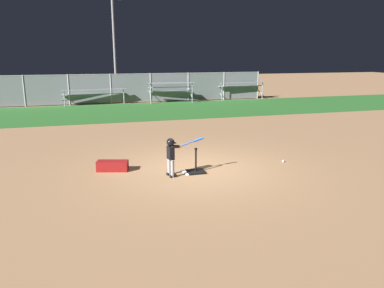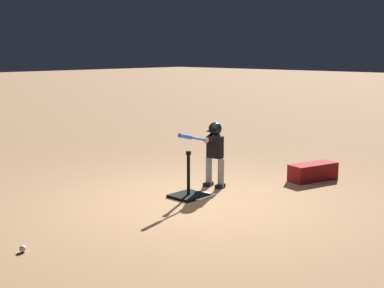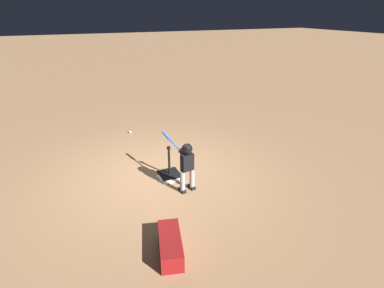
{
  "view_description": "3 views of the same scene",
  "coord_description": "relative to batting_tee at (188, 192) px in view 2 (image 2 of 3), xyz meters",
  "views": [
    {
      "loc": [
        -2.85,
        -9.54,
        3.14
      ],
      "look_at": [
        -0.21,
        -0.24,
        0.79
      ],
      "focal_mm": 35.0,
      "sensor_mm": 36.0,
      "label": 1
    },
    {
      "loc": [
        5.33,
        4.96,
        2.11
      ],
      "look_at": [
        -0.2,
        -0.28,
        0.77
      ],
      "focal_mm": 50.0,
      "sensor_mm": 36.0,
      "label": 2
    },
    {
      "loc": [
        -5.51,
        1.59,
        3.3
      ],
      "look_at": [
        -0.66,
        -0.55,
        0.92
      ],
      "focal_mm": 28.0,
      "sensor_mm": 36.0,
      "label": 3
    }
  ],
  "objects": [
    {
      "name": "equipment_bag",
      "position": [
        -2.16,
        0.77,
        0.06
      ],
      "size": [
        0.89,
        0.53,
        0.28
      ],
      "primitive_type": "cube",
      "rotation": [
        0.0,
        0.0,
        -0.27
      ],
      "color": "maroon",
      "rests_on": "ground_plane"
    },
    {
      "name": "baseball",
      "position": [
        2.77,
        0.22,
        -0.04
      ],
      "size": [
        0.07,
        0.07,
        0.07
      ],
      "primitive_type": "sphere",
      "color": "white",
      "rests_on": "ground_plane"
    },
    {
      "name": "ground_plane",
      "position": [
        0.11,
        0.27,
        -0.08
      ],
      "size": [
        90.0,
        90.0,
        0.0
      ],
      "primitive_type": "plane",
      "color": "#99704C"
    },
    {
      "name": "batter_child",
      "position": [
        -0.67,
        -0.11,
        0.56
      ],
      "size": [
        1.05,
        0.35,
        1.02
      ],
      "color": "gray",
      "rests_on": "ground_plane"
    },
    {
      "name": "home_plate",
      "position": [
        -0.11,
        0.04,
        -0.07
      ],
      "size": [
        0.51,
        0.51,
        0.02
      ],
      "primitive_type": "cube",
      "rotation": [
        0.0,
        0.0,
        0.16
      ],
      "color": "white",
      "rests_on": "ground_plane"
    },
    {
      "name": "batting_tee",
      "position": [
        0.0,
        0.0,
        0.0
      ],
      "size": [
        0.48,
        0.44,
        0.68
      ],
      "color": "black",
      "rests_on": "ground_plane"
    }
  ]
}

